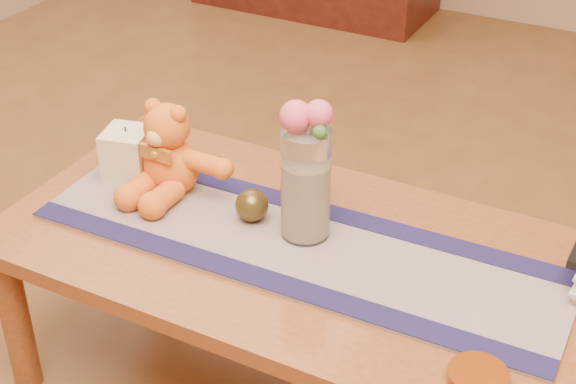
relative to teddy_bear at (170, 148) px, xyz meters
The scene contains 18 objects.
coffee_table_top 0.43m from the teddy_bear, ahead, with size 1.40×0.70×0.04m, color brown.
table_leg_fl 0.56m from the teddy_bear, 124.61° to the right, with size 0.07×0.07×0.41m, color brown.
table_leg_bl 0.49m from the teddy_bear, 136.27° to the left, with size 0.07×0.07×0.41m, color brown.
persian_runner 0.40m from the teddy_bear, 10.19° to the right, with size 1.20×0.35×0.01m, color #1A1E4B.
runner_border_near 0.45m from the teddy_bear, 29.37° to the right, with size 1.20×0.06×0.00m, color #17133B.
runner_border_far 0.40m from the teddy_bear, 11.79° to the left, with size 1.20×0.06×0.00m, color #17133B.
teddy_bear is the anchor object (origin of this frame).
pillar_candle 0.13m from the teddy_bear, behind, with size 0.11×0.11×0.13m, color beige.
candle_wick 0.12m from the teddy_bear, behind, with size 0.00×0.00×0.01m, color black.
glass_vase 0.38m from the teddy_bear, ahead, with size 0.11×0.11×0.26m, color silver.
potpourri_fill 0.38m from the teddy_bear, ahead, with size 0.09×0.09×0.18m, color beige.
rose_left 0.40m from the teddy_bear, ahead, with size 0.07×0.07×0.07m, color #D94C62.
rose_right 0.45m from the teddy_bear, ahead, with size 0.06×0.06×0.06m, color #D94C62.
blue_flower_back 0.42m from the teddy_bear, ahead, with size 0.04×0.04×0.04m, color #48529C.
blue_flower_side 0.38m from the teddy_bear, ahead, with size 0.04×0.04×0.04m, color #48529C.
leaf_sprig 0.45m from the teddy_bear, ahead, with size 0.03×0.03×0.03m, color #33662D.
bronze_ball 0.25m from the teddy_bear, ahead, with size 0.08×0.08×0.08m, color #463917.
amber_dish 0.91m from the teddy_bear, 18.76° to the right, with size 0.11×0.11×0.03m, color #BF5914.
Camera 1 is at (0.67, -1.38, 1.57)m, focal length 53.24 mm.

